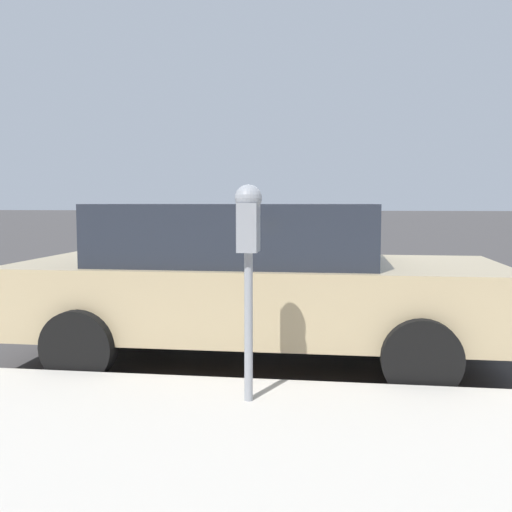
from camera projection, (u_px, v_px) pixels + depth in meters
The scene contains 3 objects.
ground_plane at pixel (271, 335), 6.99m from camera, with size 220.00×220.00×0.00m, color #3D3A3A.
parking_meter at pixel (248, 237), 4.16m from camera, with size 0.21×0.19×1.53m.
car_tan at pixel (253, 279), 5.85m from camera, with size 2.17×4.61×1.53m.
Camera 1 is at (-6.83, -0.79, 1.55)m, focal length 42.00 mm.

